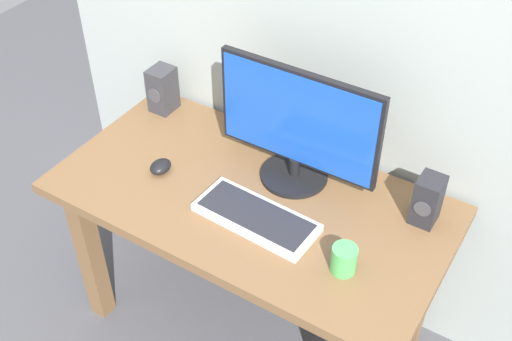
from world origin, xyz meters
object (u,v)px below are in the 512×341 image
Objects in this scene: desk at (250,221)px; mouse at (161,167)px; keyboard_primary at (256,217)px; speaker_right at (428,200)px; speaker_left at (163,89)px; coffee_mug at (344,259)px; monitor at (298,126)px.

mouse is at bearing -169.83° from desk.
keyboard_primary reaches higher than desk.
speaker_left is at bearing 177.43° from speaker_right.
speaker_right is (0.53, 0.20, 0.21)m from desk.
speaker_left is (-0.55, 0.25, 0.21)m from desk.
speaker_right is (0.85, 0.26, 0.06)m from mouse.
desk is at bearing 131.42° from keyboard_primary.
speaker_right reaches higher than coffee_mug.
keyboard_primary is 4.55× the size of coffee_mug.
coffee_mug is (0.32, -0.04, 0.03)m from keyboard_primary.
coffee_mug is at bearing -111.33° from speaker_right.
desk is 0.18m from keyboard_primary.
monitor reaches higher than speaker_right.
keyboard_primary is 2.43× the size of speaker_right.
desk is at bearing 162.53° from coffee_mug.
coffee_mug is at bearing -21.36° from speaker_left.
speaker_left is at bearing 151.97° from keyboard_primary.
speaker_left is (-1.08, 0.05, 0.00)m from speaker_right.
speaker_left is (-0.22, 0.30, 0.07)m from mouse.
monitor reaches higher than keyboard_primary.
speaker_right is at bearing 20.51° from desk.
speaker_left reaches higher than coffee_mug.
speaker_left is (-0.63, 0.08, -0.12)m from monitor.
desk is 0.64m from speaker_left.
mouse is 0.93× the size of coffee_mug.
desk is 7.88× the size of speaker_right.
monitor is 0.47m from speaker_right.
monitor is 3.39× the size of speaker_right.
speaker_right is at bearing 3.70° from monitor.
desk is 0.45m from coffee_mug.
monitor is 0.64m from speaker_left.
monitor is 1.40× the size of keyboard_primary.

